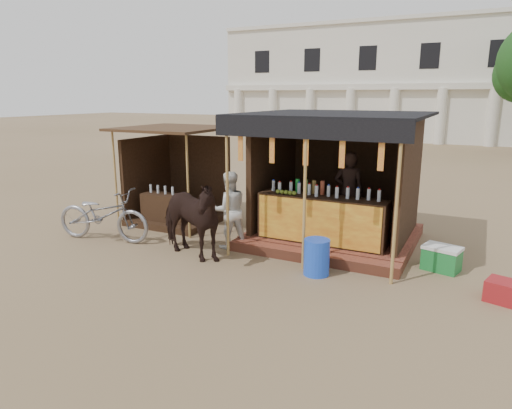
{
  "coord_description": "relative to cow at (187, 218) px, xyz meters",
  "views": [
    {
      "loc": [
        3.8,
        -5.95,
        3.13
      ],
      "look_at": [
        0.0,
        1.6,
        1.1
      ],
      "focal_mm": 32.0,
      "sensor_mm": 36.0,
      "label": 1
    }
  ],
  "objects": [
    {
      "name": "secondary_stall",
      "position": [
        -1.92,
        2.14,
        0.05
      ],
      "size": [
        2.4,
        2.4,
        2.38
      ],
      "color": "#362013",
      "rests_on": "ground"
    },
    {
      "name": "ground",
      "position": [
        1.25,
        -1.1,
        -0.8
      ],
      "size": [
        120.0,
        120.0,
        0.0
      ],
      "primitive_type": "plane",
      "color": "#846B4C",
      "rests_on": "ground"
    },
    {
      "name": "bystander",
      "position": [
        0.42,
        0.9,
        0.01
      ],
      "size": [
        0.99,
        0.99,
        1.62
      ],
      "primitive_type": "imported",
      "rotation": [
        0.0,
        0.0,
        3.91
      ],
      "color": "silver",
      "rests_on": "ground"
    },
    {
      "name": "cooler",
      "position": [
        4.55,
        1.5,
        -0.57
      ],
      "size": [
        0.73,
        0.58,
        0.46
      ],
      "color": "#1B7C33",
      "rests_on": "ground"
    },
    {
      "name": "background_building",
      "position": [
        -0.75,
        28.84,
        3.18
      ],
      "size": [
        26.0,
        7.45,
        8.18
      ],
      "color": "silver",
      "rests_on": "ground"
    },
    {
      "name": "blue_barrel",
      "position": [
        2.57,
        0.28,
        -0.47
      ],
      "size": [
        0.48,
        0.48,
        0.65
      ],
      "primitive_type": "cylinder",
      "rotation": [
        0.0,
        0.0,
        -0.04
      ],
      "color": "blue",
      "rests_on": "ground"
    },
    {
      "name": "red_crate",
      "position": [
        5.52,
        0.54,
        -0.63
      ],
      "size": [
        0.55,
        0.53,
        0.34
      ],
      "primitive_type": "cube",
      "rotation": [
        0.0,
        0.0,
        -0.27
      ],
      "color": "maroon",
      "rests_on": "ground"
    },
    {
      "name": "cow",
      "position": [
        0.0,
        0.0,
        0.0
      ],
      "size": [
        2.06,
        1.37,
        1.6
      ],
      "primitive_type": "imported",
      "rotation": [
        0.0,
        0.0,
        1.28
      ],
      "color": "black",
      "rests_on": "ground"
    },
    {
      "name": "main_stall",
      "position": [
        2.27,
        2.26,
        0.23
      ],
      "size": [
        3.6,
        3.61,
        2.78
      ],
      "color": "brown",
      "rests_on": "ground"
    },
    {
      "name": "motorbike",
      "position": [
        -2.28,
        0.06,
        -0.22
      ],
      "size": [
        2.31,
        1.14,
        1.16
      ],
      "primitive_type": "imported",
      "rotation": [
        0.0,
        0.0,
        1.75
      ],
      "color": "gray",
      "rests_on": "ground"
    }
  ]
}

